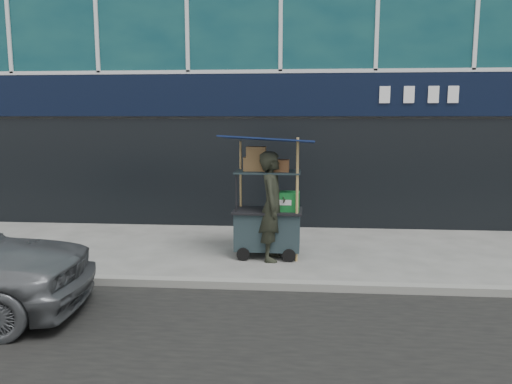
{
  "coord_description": "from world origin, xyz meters",
  "views": [
    {
      "loc": [
        0.38,
        -7.04,
        2.44
      ],
      "look_at": [
        -0.3,
        1.2,
        1.19
      ],
      "focal_mm": 35.0,
      "sensor_mm": 36.0,
      "label": 1
    }
  ],
  "objects": [
    {
      "name": "curb",
      "position": [
        0.0,
        -0.2,
        0.06
      ],
      "size": [
        80.0,
        0.18,
        0.12
      ],
      "primitive_type": "cube",
      "color": "gray",
      "rests_on": "ground"
    },
    {
      "name": "vendor_cart",
      "position": [
        -0.1,
        1.52,
        0.75
      ],
      "size": [
        1.61,
        1.16,
        2.15
      ],
      "rotation": [
        0.0,
        0.0,
        -0.02
      ],
      "color": "#18262A",
      "rests_on": "ground"
    },
    {
      "name": "vendor_man",
      "position": [
        -0.03,
        1.3,
        0.93
      ],
      "size": [
        0.5,
        0.71,
        1.87
      ],
      "primitive_type": "imported",
      "rotation": [
        0.0,
        0.0,
        1.5
      ],
      "color": "black",
      "rests_on": "ground"
    },
    {
      "name": "ground",
      "position": [
        0.0,
        0.0,
        0.0
      ],
      "size": [
        80.0,
        80.0,
        0.0
      ],
      "primitive_type": "plane",
      "color": "#5F5F5B",
      "rests_on": "ground"
    }
  ]
}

